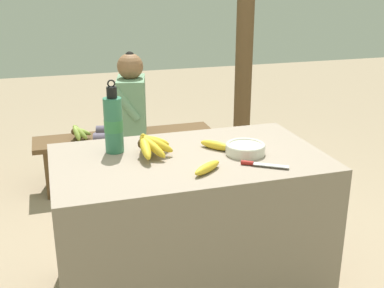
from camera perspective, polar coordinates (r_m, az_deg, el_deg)
The scene contains 11 objects.
market_counter at distance 2.39m, azimuth -0.34°, elevation -9.79°, with size 1.26×0.74×0.74m.
banana_bunch_ripe at distance 2.23m, azimuth -4.96°, elevation 0.06°, with size 0.18×0.28×0.12m.
serving_bowl at distance 2.27m, azimuth 6.34°, elevation -0.50°, with size 0.19×0.19×0.05m.
water_bottle at distance 2.28m, azimuth -9.29°, elevation 2.39°, with size 0.09×0.09×0.35m.
loose_banana_front at distance 2.05m, azimuth 1.82°, elevation -2.83°, with size 0.16×0.14×0.04m.
loose_banana_side at distance 2.32m, azimuth 2.81°, elevation -0.15°, with size 0.14×0.16×0.04m.
knife at distance 2.14m, azimuth 7.79°, elevation -2.36°, with size 0.19×0.14×0.02m.
wooden_bench at distance 3.71m, azimuth -7.86°, elevation 0.10°, with size 1.36×0.32×0.39m.
seated_vendor at distance 3.61m, azimuth -7.86°, elevation 3.91°, with size 0.45×0.42×1.02m.
banana_bunch_green at distance 3.64m, azimuth -13.31°, elevation 1.46°, with size 0.15×0.24×0.12m.
support_post_far at distance 4.17m, azimuth 6.40°, elevation 16.02°, with size 0.15×0.15×2.60m.
Camera 1 is at (-0.60, -2.00, 1.54)m, focal length 45.00 mm.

